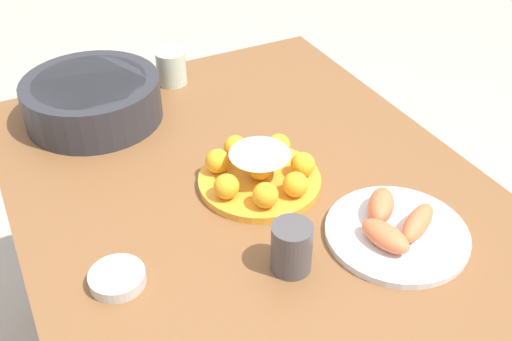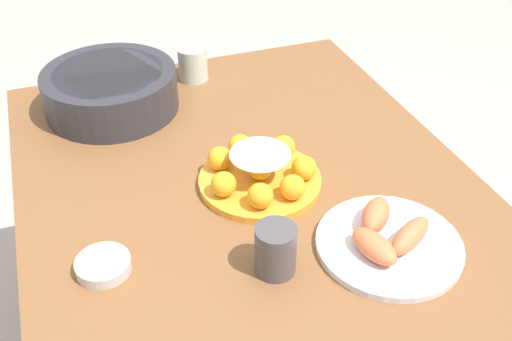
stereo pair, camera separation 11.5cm
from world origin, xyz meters
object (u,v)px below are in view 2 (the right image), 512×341
Objects in this scene: cake_plate at (260,172)px; sauce_bowl at (103,265)px; seafood_platter at (388,240)px; cup_far at (275,250)px; serving_bowl at (111,89)px; cup_near at (193,64)px; dining_table at (252,222)px.

sauce_bowl is (-0.13, 0.34, -0.02)m from cake_plate.
cup_far is (0.02, 0.21, 0.03)m from seafood_platter.
serving_bowl reaches higher than cup_near.
cup_near reaches higher than sauce_bowl.
cake_plate is 0.30m from seafood_platter.
seafood_platter is 0.21m from cup_far.
dining_table is 0.52m from cup_near.
serving_bowl is (0.41, 0.22, 0.15)m from dining_table.
cake_plate is at bearing -68.45° from sauce_bowl.
cup_far is at bearing -164.54° from serving_bowl.
dining_table is 0.13m from cake_plate.
sauce_bowl is at bearing 111.55° from cake_plate.
dining_table is 4.52× the size of seafood_platter.
cup_near is (0.50, -0.01, 0.14)m from dining_table.
seafood_platter is 3.00× the size of cup_near.
dining_table is at bearing 178.67° from cup_near.
sauce_bowl is at bearing 111.78° from dining_table.
cake_plate reaches higher than dining_table.
serving_bowl is at bearing 110.22° from cup_near.
cup_near is 0.95× the size of cup_far.
cake_plate is at bearing -14.03° from cup_far.
cup_far is at bearing 176.05° from cup_near.
sauce_bowl is 0.51m from seafood_platter.
seafood_platter is (-0.25, -0.15, -0.01)m from cake_plate.
serving_bowl is 3.33× the size of sauce_bowl.
serving_bowl reaches higher than dining_table.
serving_bowl is at bearing -10.86° from sauce_bowl.
seafood_platter reaches higher than sauce_bowl.
cake_plate is 2.86× the size of cup_near.
sauce_bowl is 0.71m from cup_near.
serving_bowl is 3.44× the size of cup_far.
seafood_platter is (-0.66, -0.39, -0.04)m from serving_bowl.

